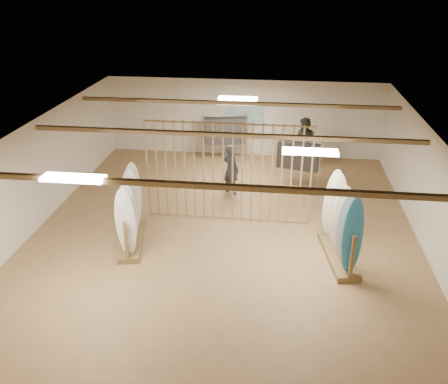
# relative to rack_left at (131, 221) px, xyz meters

# --- Properties ---
(floor) EXTENTS (12.00, 12.00, 0.00)m
(floor) POSITION_rel_rack_left_xyz_m (2.25, 0.78, -0.64)
(floor) COLOR #A67E50
(floor) RESTS_ON ground
(ceiling) EXTENTS (12.00, 12.00, 0.00)m
(ceiling) POSITION_rel_rack_left_xyz_m (2.25, 0.78, 2.16)
(ceiling) COLOR gray
(ceiling) RESTS_ON ground
(wall_back) EXTENTS (12.00, 0.00, 12.00)m
(wall_back) POSITION_rel_rack_left_xyz_m (2.25, 6.78, 0.76)
(wall_back) COLOR silver
(wall_back) RESTS_ON ground
(wall_front) EXTENTS (12.00, 0.00, 12.00)m
(wall_front) POSITION_rel_rack_left_xyz_m (2.25, -5.22, 0.76)
(wall_front) COLOR silver
(wall_front) RESTS_ON ground
(wall_left) EXTENTS (0.00, 12.00, 12.00)m
(wall_left) POSITION_rel_rack_left_xyz_m (-2.75, 0.78, 0.76)
(wall_left) COLOR silver
(wall_left) RESTS_ON ground
(wall_right) EXTENTS (0.00, 12.00, 12.00)m
(wall_right) POSITION_rel_rack_left_xyz_m (7.25, 0.78, 0.76)
(wall_right) COLOR silver
(wall_right) RESTS_ON ground
(ceiling_slats) EXTENTS (9.50, 6.12, 0.10)m
(ceiling_slats) POSITION_rel_rack_left_xyz_m (2.25, 0.78, 2.08)
(ceiling_slats) COLOR olive
(ceiling_slats) RESTS_ON ground
(light_panels) EXTENTS (1.20, 0.35, 0.06)m
(light_panels) POSITION_rel_rack_left_xyz_m (2.25, 0.78, 2.10)
(light_panels) COLOR white
(light_panels) RESTS_ON ground
(bamboo_partition) EXTENTS (4.45, 0.05, 2.78)m
(bamboo_partition) POSITION_rel_rack_left_xyz_m (2.25, 1.58, 0.76)
(bamboo_partition) COLOR #A88651
(bamboo_partition) RESTS_ON ground
(poster) EXTENTS (1.40, 0.03, 0.90)m
(poster) POSITION_rel_rack_left_xyz_m (2.25, 6.76, 0.96)
(poster) COLOR #389CC4
(poster) RESTS_ON ground
(rack_left) EXTENTS (0.87, 2.02, 1.87)m
(rack_left) POSITION_rel_rack_left_xyz_m (0.00, 0.00, 0.00)
(rack_left) COLOR olive
(rack_left) RESTS_ON floor
(rack_right) EXTENTS (0.87, 2.13, 1.97)m
(rack_right) POSITION_rel_rack_left_xyz_m (5.11, -0.07, 0.04)
(rack_right) COLOR olive
(rack_right) RESTS_ON floor
(clothing_rack_a) EXTENTS (1.53, 0.69, 1.67)m
(clothing_rack_a) POSITION_rel_rack_left_xyz_m (1.61, 6.18, 0.45)
(clothing_rack_a) COLOR silver
(clothing_rack_a) RESTS_ON floor
(clothing_rack_b) EXTENTS (1.38, 0.67, 1.52)m
(clothing_rack_b) POSITION_rel_rack_left_xyz_m (4.20, 4.21, 0.35)
(clothing_rack_b) COLOR silver
(clothing_rack_b) RESTS_ON floor
(shopper_a) EXTENTS (0.79, 0.75, 1.80)m
(shopper_a) POSITION_rel_rack_left_xyz_m (2.15, 3.30, 0.26)
(shopper_a) COLOR #2A2D33
(shopper_a) RESTS_ON floor
(shopper_b) EXTENTS (1.21, 1.14, 2.00)m
(shopper_b) POSITION_rel_rack_left_xyz_m (4.46, 5.74, 0.36)
(shopper_b) COLOR #3F3830
(shopper_b) RESTS_ON floor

